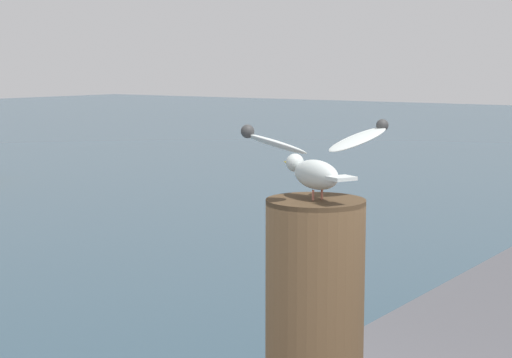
{
  "coord_description": "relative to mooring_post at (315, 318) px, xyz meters",
  "views": [
    {
      "loc": [
        -1.46,
        -1.86,
        2.97
      ],
      "look_at": [
        0.92,
        -0.17,
        2.57
      ],
      "focal_mm": 57.91,
      "sensor_mm": 36.0,
      "label": 1
    }
  ],
  "objects": [
    {
      "name": "seagull",
      "position": [
        0.0,
        0.0,
        0.55
      ],
      "size": [
        0.56,
        0.38,
        0.27
      ],
      "color": "#C67260",
      "rests_on": "mooring_post"
    },
    {
      "name": "mooring_post",
      "position": [
        0.0,
        0.0,
        0.0
      ],
      "size": [
        0.34,
        0.34,
        0.83
      ],
      "primitive_type": "cylinder",
      "color": "#4C3823",
      "rests_on": "harbor_quay"
    }
  ]
}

